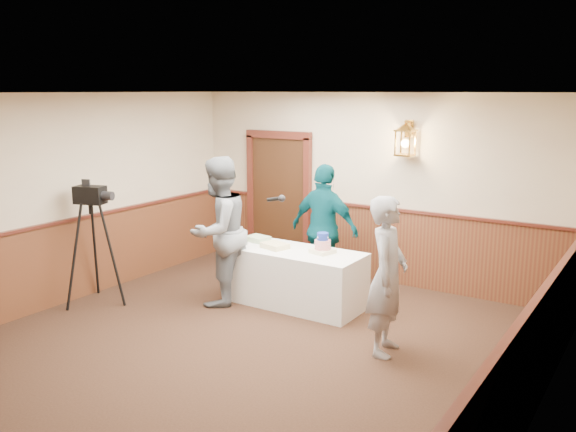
{
  "coord_description": "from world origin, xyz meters",
  "views": [
    {
      "loc": [
        3.83,
        -4.7,
        2.83
      ],
      "look_at": [
        -0.3,
        1.7,
        1.25
      ],
      "focal_mm": 38.0,
      "sensor_mm": 36.0,
      "label": 1
    }
  ],
  "objects_px": {
    "display_table": "(296,278)",
    "tv_camera_rig": "(94,251)",
    "sheet_cake_green": "(258,239)",
    "baker": "(387,276)",
    "interviewer": "(219,231)",
    "sheet_cake_yellow": "(275,246)",
    "tiered_cake": "(323,245)",
    "assistant_p": "(325,229)"
  },
  "relations": [
    {
      "from": "sheet_cake_yellow",
      "to": "sheet_cake_green",
      "type": "height_order",
      "value": "sheet_cake_green"
    },
    {
      "from": "baker",
      "to": "assistant_p",
      "type": "height_order",
      "value": "assistant_p"
    },
    {
      "from": "assistant_p",
      "to": "tv_camera_rig",
      "type": "height_order",
      "value": "assistant_p"
    },
    {
      "from": "display_table",
      "to": "interviewer",
      "type": "xyz_separation_m",
      "value": [
        -0.9,
        -0.5,
        0.62
      ]
    },
    {
      "from": "tiered_cake",
      "to": "assistant_p",
      "type": "relative_size",
      "value": 0.18
    },
    {
      "from": "assistant_p",
      "to": "tiered_cake",
      "type": "bearing_deg",
      "value": 122.15
    },
    {
      "from": "display_table",
      "to": "tv_camera_rig",
      "type": "xyz_separation_m",
      "value": [
        -2.3,
        -1.41,
        0.34
      ]
    },
    {
      "from": "assistant_p",
      "to": "display_table",
      "type": "bearing_deg",
      "value": 91.24
    },
    {
      "from": "assistant_p",
      "to": "interviewer",
      "type": "bearing_deg",
      "value": 56.26
    },
    {
      "from": "interviewer",
      "to": "tv_camera_rig",
      "type": "bearing_deg",
      "value": -55.64
    },
    {
      "from": "tv_camera_rig",
      "to": "sheet_cake_green",
      "type": "bearing_deg",
      "value": 27.02
    },
    {
      "from": "baker",
      "to": "assistant_p",
      "type": "distance_m",
      "value": 2.14
    },
    {
      "from": "interviewer",
      "to": "tiered_cake",
      "type": "bearing_deg",
      "value": 115.7
    },
    {
      "from": "sheet_cake_yellow",
      "to": "tv_camera_rig",
      "type": "bearing_deg",
      "value": -145.74
    },
    {
      "from": "sheet_cake_green",
      "to": "baker",
      "type": "distance_m",
      "value": 2.51
    },
    {
      "from": "sheet_cake_green",
      "to": "interviewer",
      "type": "bearing_deg",
      "value": -105.98
    },
    {
      "from": "sheet_cake_green",
      "to": "assistant_p",
      "type": "xyz_separation_m",
      "value": [
        0.76,
        0.55,
        0.13
      ]
    },
    {
      "from": "display_table",
      "to": "tiered_cake",
      "type": "distance_m",
      "value": 0.6
    },
    {
      "from": "display_table",
      "to": "baker",
      "type": "bearing_deg",
      "value": -24.85
    },
    {
      "from": "assistant_p",
      "to": "sheet_cake_green",
      "type": "bearing_deg",
      "value": 40.71
    },
    {
      "from": "tiered_cake",
      "to": "tv_camera_rig",
      "type": "xyz_separation_m",
      "value": [
        -2.66,
        -1.49,
        -0.14
      ]
    },
    {
      "from": "sheet_cake_green",
      "to": "assistant_p",
      "type": "distance_m",
      "value": 0.95
    },
    {
      "from": "interviewer",
      "to": "assistant_p",
      "type": "height_order",
      "value": "interviewer"
    },
    {
      "from": "display_table",
      "to": "tv_camera_rig",
      "type": "bearing_deg",
      "value": -148.43
    },
    {
      "from": "tiered_cake",
      "to": "interviewer",
      "type": "bearing_deg",
      "value": -155.5
    },
    {
      "from": "baker",
      "to": "tiered_cake",
      "type": "bearing_deg",
      "value": 45.99
    },
    {
      "from": "tv_camera_rig",
      "to": "sheet_cake_yellow",
      "type": "bearing_deg",
      "value": 16.89
    },
    {
      "from": "tiered_cake",
      "to": "sheet_cake_green",
      "type": "xyz_separation_m",
      "value": [
        -1.08,
        0.06,
        -0.07
      ]
    },
    {
      "from": "sheet_cake_green",
      "to": "baker",
      "type": "relative_size",
      "value": 0.17
    },
    {
      "from": "sheet_cake_yellow",
      "to": "baker",
      "type": "xyz_separation_m",
      "value": [
        1.93,
        -0.7,
        0.09
      ]
    },
    {
      "from": "sheet_cake_green",
      "to": "baker",
      "type": "bearing_deg",
      "value": -20.7
    },
    {
      "from": "assistant_p",
      "to": "tv_camera_rig",
      "type": "relative_size",
      "value": 1.14
    },
    {
      "from": "tiered_cake",
      "to": "sheet_cake_green",
      "type": "bearing_deg",
      "value": 176.88
    },
    {
      "from": "interviewer",
      "to": "baker",
      "type": "bearing_deg",
      "value": 85.44
    },
    {
      "from": "interviewer",
      "to": "baker",
      "type": "height_order",
      "value": "interviewer"
    },
    {
      "from": "display_table",
      "to": "baker",
      "type": "height_order",
      "value": "baker"
    },
    {
      "from": "sheet_cake_yellow",
      "to": "tv_camera_rig",
      "type": "relative_size",
      "value": 0.21
    },
    {
      "from": "tiered_cake",
      "to": "assistant_p",
      "type": "bearing_deg",
      "value": 117.35
    },
    {
      "from": "display_table",
      "to": "sheet_cake_yellow",
      "type": "bearing_deg",
      "value": -169.9
    },
    {
      "from": "tiered_cake",
      "to": "sheet_cake_green",
      "type": "distance_m",
      "value": 1.08
    },
    {
      "from": "tiered_cake",
      "to": "baker",
      "type": "distance_m",
      "value": 1.52
    },
    {
      "from": "display_table",
      "to": "tv_camera_rig",
      "type": "height_order",
      "value": "tv_camera_rig"
    }
  ]
}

